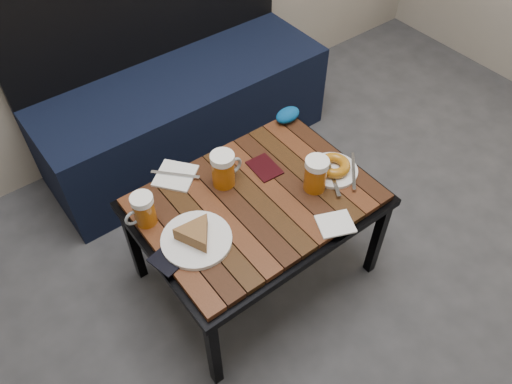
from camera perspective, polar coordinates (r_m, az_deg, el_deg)
bench at (r=2.49m, az=-8.48°, el=9.84°), size 1.40×0.50×0.95m
cafe_table at (r=1.80m, az=-0.00°, el=-1.53°), size 0.84×0.62×0.47m
beer_mug_left at (r=1.69m, az=-12.75°, el=-2.01°), size 0.11×0.08×0.12m
beer_mug_centre at (r=1.77m, az=-3.71°, el=2.63°), size 0.13×0.09×0.14m
beer_mug_right at (r=1.76m, az=6.90°, el=2.06°), size 0.12×0.09×0.14m
plate_pie at (r=1.64m, az=-6.87°, el=-5.04°), size 0.23×0.23×0.07m
plate_bagel at (r=1.86m, az=8.87°, el=2.77°), size 0.21×0.22×0.05m
napkin_left at (r=1.85m, az=-9.19°, el=1.86°), size 0.19×0.19×0.01m
napkin_right at (r=1.70m, az=9.05°, el=-3.63°), size 0.15×0.14×0.01m
passport_navy at (r=1.63m, az=-9.39°, el=-7.07°), size 0.16×0.13×0.01m
passport_burgundy at (r=1.86m, az=0.98°, el=2.81°), size 0.10×0.13×0.01m
knit_pouch at (r=2.06m, az=3.64°, el=8.78°), size 0.12×0.09×0.05m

